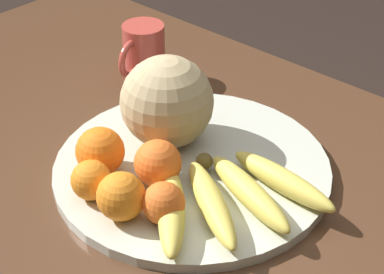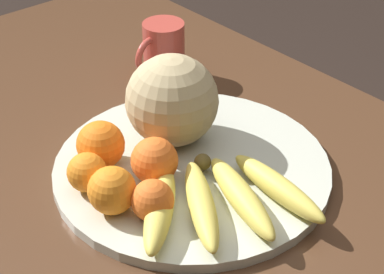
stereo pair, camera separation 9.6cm
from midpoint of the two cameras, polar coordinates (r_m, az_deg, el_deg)
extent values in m
cube|color=#4C301E|center=(1.00, 1.35, -4.58)|extent=(1.45, 0.86, 0.04)
cube|color=#4C301E|center=(1.79, -4.41, 0.88)|extent=(0.07, 0.07, 0.68)
cylinder|color=beige|center=(0.99, 2.76, -2.86)|extent=(0.43, 0.43, 0.02)
torus|color=#47382D|center=(0.99, 2.77, -2.76)|extent=(0.43, 0.43, 0.01)
sphere|color=tan|center=(1.00, 0.95, 3.18)|extent=(0.15, 0.15, 0.15)
sphere|color=brown|center=(0.96, 3.80, -2.34)|extent=(0.03, 0.03, 0.03)
ellipsoid|color=#E5D156|center=(0.88, 0.27, -6.55)|extent=(0.15, 0.15, 0.04)
ellipsoid|color=#E5D156|center=(0.89, 3.95, -6.10)|extent=(0.18, 0.13, 0.04)
ellipsoid|color=#E5D156|center=(0.90, 7.44, -5.41)|extent=(0.19, 0.09, 0.04)
ellipsoid|color=#E5D156|center=(0.93, 10.60, -4.54)|extent=(0.19, 0.05, 0.04)
sphere|color=orange|center=(0.97, -5.34, -0.79)|extent=(0.07, 0.07, 0.07)
sphere|color=orange|center=(0.88, -4.06, -4.87)|extent=(0.07, 0.07, 0.07)
sphere|color=orange|center=(0.93, -0.33, -2.29)|extent=(0.07, 0.07, 0.07)
sphere|color=orange|center=(0.87, -0.38, -5.78)|extent=(0.06, 0.06, 0.06)
sphere|color=orange|center=(0.93, -6.42, -3.24)|extent=(0.06, 0.06, 0.06)
cube|color=white|center=(0.98, 0.19, -2.61)|extent=(0.07, 0.07, 0.00)
cylinder|color=#B74238|center=(1.23, -0.27, 7.71)|extent=(0.08, 0.08, 0.11)
torus|color=#B74238|center=(1.20, -1.54, 7.16)|extent=(0.03, 0.07, 0.07)
camera|label=1|loc=(0.05, -87.14, 1.99)|focal=60.00mm
camera|label=2|loc=(0.05, 92.86, -1.99)|focal=60.00mm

